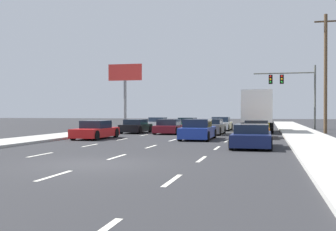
{
  "coord_description": "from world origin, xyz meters",
  "views": [
    {
      "loc": [
        5.81,
        -13.26,
        1.8
      ],
      "look_at": [
        -0.7,
        13.97,
        1.55
      ],
      "focal_mm": 44.33,
      "sensor_mm": 36.0,
      "label": 1
    }
  ],
  "objects_px": {
    "car_silver": "(221,124)",
    "utility_pole_mid": "(326,72)",
    "car_white": "(158,124)",
    "car_red": "(96,131)",
    "car_navy": "(252,136)",
    "car_black": "(136,127)",
    "car_green": "(188,124)",
    "traffic_signal_mast": "(289,84)",
    "car_blue": "(198,130)",
    "roadside_billboard": "(125,81)",
    "car_gray": "(211,127)",
    "car_orange": "(256,130)",
    "box_truck": "(258,109)",
    "car_maroon": "(169,127)"
  },
  "relations": [
    {
      "from": "car_silver",
      "to": "car_green",
      "type": "bearing_deg",
      "value": -178.21
    },
    {
      "from": "car_navy",
      "to": "roadside_billboard",
      "type": "xyz_separation_m",
      "value": [
        -16.76,
        28.46,
        5.12
      ]
    },
    {
      "from": "car_green",
      "to": "car_silver",
      "type": "xyz_separation_m",
      "value": [
        3.3,
        0.1,
        0.02
      ]
    },
    {
      "from": "car_orange",
      "to": "car_silver",
      "type": "bearing_deg",
      "value": 108.19
    },
    {
      "from": "car_silver",
      "to": "car_navy",
      "type": "xyz_separation_m",
      "value": [
        3.59,
        -18.96,
        -0.04
      ]
    },
    {
      "from": "car_silver",
      "to": "utility_pole_mid",
      "type": "xyz_separation_m",
      "value": [
        9.05,
        -3.84,
        4.5
      ]
    },
    {
      "from": "car_black",
      "to": "car_gray",
      "type": "bearing_deg",
      "value": -5.46
    },
    {
      "from": "traffic_signal_mast",
      "to": "car_maroon",
      "type": "bearing_deg",
      "value": -128.68
    },
    {
      "from": "car_green",
      "to": "roadside_billboard",
      "type": "bearing_deg",
      "value": 135.82
    },
    {
      "from": "traffic_signal_mast",
      "to": "utility_pole_mid",
      "type": "height_order",
      "value": "utility_pole_mid"
    },
    {
      "from": "car_red",
      "to": "utility_pole_mid",
      "type": "xyz_separation_m",
      "value": [
        15.86,
        10.71,
        4.54
      ]
    },
    {
      "from": "car_white",
      "to": "box_truck",
      "type": "distance_m",
      "value": 10.99
    },
    {
      "from": "car_orange",
      "to": "car_green",
      "type": "bearing_deg",
      "value": 122.42
    },
    {
      "from": "car_blue",
      "to": "box_truck",
      "type": "bearing_deg",
      "value": 71.29
    },
    {
      "from": "car_black",
      "to": "car_gray",
      "type": "height_order",
      "value": "car_gray"
    },
    {
      "from": "car_orange",
      "to": "traffic_signal_mast",
      "type": "height_order",
      "value": "traffic_signal_mast"
    },
    {
      "from": "car_white",
      "to": "car_silver",
      "type": "distance_m",
      "value": 6.58
    },
    {
      "from": "box_truck",
      "to": "car_orange",
      "type": "distance_m",
      "value": 7.81
    },
    {
      "from": "car_maroon",
      "to": "car_navy",
      "type": "distance_m",
      "value": 13.55
    },
    {
      "from": "car_silver",
      "to": "traffic_signal_mast",
      "type": "distance_m",
      "value": 9.34
    },
    {
      "from": "car_blue",
      "to": "car_orange",
      "type": "relative_size",
      "value": 1.04
    },
    {
      "from": "car_blue",
      "to": "car_navy",
      "type": "relative_size",
      "value": 0.96
    },
    {
      "from": "car_silver",
      "to": "car_white",
      "type": "bearing_deg",
      "value": 172.64
    },
    {
      "from": "car_black",
      "to": "car_white",
      "type": "bearing_deg",
      "value": 90.3
    },
    {
      "from": "car_green",
      "to": "box_truck",
      "type": "bearing_deg",
      "value": -25.22
    },
    {
      "from": "car_gray",
      "to": "car_orange",
      "type": "height_order",
      "value": "car_gray"
    },
    {
      "from": "car_silver",
      "to": "utility_pole_mid",
      "type": "height_order",
      "value": "utility_pole_mid"
    },
    {
      "from": "car_silver",
      "to": "traffic_signal_mast",
      "type": "height_order",
      "value": "traffic_signal_mast"
    },
    {
      "from": "car_black",
      "to": "traffic_signal_mast",
      "type": "bearing_deg",
      "value": 42.38
    },
    {
      "from": "car_green",
      "to": "car_gray",
      "type": "height_order",
      "value": "car_green"
    },
    {
      "from": "car_blue",
      "to": "car_maroon",
      "type": "bearing_deg",
      "value": 117.83
    },
    {
      "from": "car_blue",
      "to": "traffic_signal_mast",
      "type": "bearing_deg",
      "value": 70.78
    },
    {
      "from": "car_black",
      "to": "car_silver",
      "type": "distance_m",
      "value": 9.39
    },
    {
      "from": "car_silver",
      "to": "traffic_signal_mast",
      "type": "bearing_deg",
      "value": 37.96
    },
    {
      "from": "traffic_signal_mast",
      "to": "car_gray",
      "type": "bearing_deg",
      "value": -117.8
    },
    {
      "from": "car_black",
      "to": "car_green",
      "type": "height_order",
      "value": "car_green"
    },
    {
      "from": "car_gray",
      "to": "box_truck",
      "type": "relative_size",
      "value": 0.54
    },
    {
      "from": "car_green",
      "to": "car_red",
      "type": "bearing_deg",
      "value": -103.63
    },
    {
      "from": "utility_pole_mid",
      "to": "roadside_billboard",
      "type": "bearing_deg",
      "value": 149.04
    },
    {
      "from": "car_black",
      "to": "box_truck",
      "type": "distance_m",
      "value": 10.71
    },
    {
      "from": "car_green",
      "to": "car_gray",
      "type": "relative_size",
      "value": 0.94
    },
    {
      "from": "box_truck",
      "to": "roadside_billboard",
      "type": "xyz_separation_m",
      "value": [
        -16.72,
        12.82,
        3.62
      ]
    },
    {
      "from": "box_truck",
      "to": "car_navy",
      "type": "relative_size",
      "value": 1.72
    },
    {
      "from": "car_red",
      "to": "car_navy",
      "type": "xyz_separation_m",
      "value": [
        10.39,
        -4.41,
        0.01
      ]
    },
    {
      "from": "car_red",
      "to": "car_navy",
      "type": "distance_m",
      "value": 11.29
    },
    {
      "from": "car_silver",
      "to": "car_gray",
      "type": "bearing_deg",
      "value": -90.19
    },
    {
      "from": "car_green",
      "to": "car_blue",
      "type": "relative_size",
      "value": 0.91
    },
    {
      "from": "car_blue",
      "to": "roadside_billboard",
      "type": "height_order",
      "value": "roadside_billboard"
    },
    {
      "from": "car_silver",
      "to": "car_navy",
      "type": "relative_size",
      "value": 0.97
    },
    {
      "from": "box_truck",
      "to": "roadside_billboard",
      "type": "height_order",
      "value": "roadside_billboard"
    }
  ]
}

